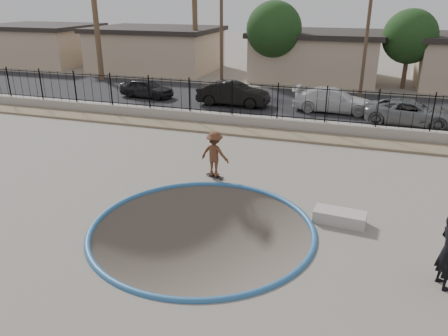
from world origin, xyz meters
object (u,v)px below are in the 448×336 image
at_px(skateboard, 215,176).
at_px(car_b, 233,94).
at_px(car_d, 411,112).
at_px(concrete_ledge, 340,217).
at_px(skater, 215,156).
at_px(car_c, 334,100).
at_px(car_a, 147,88).

bearing_deg(skateboard, car_b, 124.44).
bearing_deg(car_d, concrete_ledge, 171.27).
bearing_deg(concrete_ledge, skateboard, 155.54).
distance_m(skater, car_b, 11.93).
height_order(skateboard, car_c, car_c).
height_order(car_a, car_c, car_c).
height_order(skater, car_d, skater).
relative_size(skater, car_d, 0.37).
bearing_deg(car_d, skateboard, 146.99).
relative_size(car_b, car_d, 0.95).
bearing_deg(car_a, concrete_ledge, -129.59).
distance_m(car_c, car_d, 4.56).
xyz_separation_m(concrete_ledge, car_d, (2.82, 12.66, 0.51)).
xyz_separation_m(skateboard, concrete_ledge, (4.97, -2.26, 0.14)).
distance_m(skateboard, car_c, 12.52).
relative_size(skater, car_b, 0.39).
height_order(skater, car_a, skater).
bearing_deg(concrete_ledge, car_b, 119.19).
bearing_deg(car_a, skater, -136.95).
relative_size(skateboard, car_d, 0.17).
distance_m(skateboard, car_b, 11.96).
distance_m(skater, car_d, 13.00).
bearing_deg(skateboard, car_a, 148.40).
xyz_separation_m(skateboard, car_c, (3.52, 12.00, 0.69)).
xyz_separation_m(skateboard, car_d, (7.80, 10.40, 0.66)).
distance_m(skater, car_a, 15.11).
bearing_deg(car_c, car_a, 91.34).
distance_m(concrete_ledge, car_b, 15.90).
height_order(skateboard, car_a, car_a).
bearing_deg(car_c, concrete_ledge, -172.85).
bearing_deg(skateboard, concrete_ledge, -3.46).
distance_m(skateboard, car_a, 15.12).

